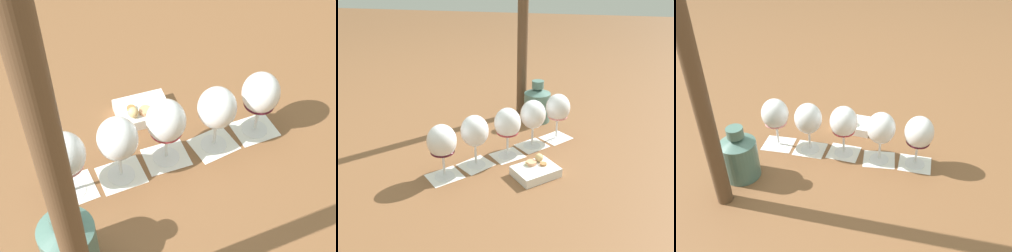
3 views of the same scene
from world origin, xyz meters
The scene contains 14 objects.
ground_plane centered at (0.00, 0.00, 0.00)m, with size 8.00×8.00×0.00m, color brown.
tasting_card_0 centered at (-0.17, -0.17, 0.00)m, with size 0.14×0.14×0.00m.
tasting_card_1 centered at (-0.08, -0.09, 0.00)m, with size 0.14×0.14×0.00m.
tasting_card_2 centered at (-0.01, 0.01, 0.00)m, with size 0.14×0.14×0.00m.
tasting_card_3 centered at (0.09, 0.09, 0.00)m, with size 0.14×0.14×0.00m.
tasting_card_4 centered at (0.17, 0.18, 0.00)m, with size 0.14×0.14×0.00m.
wine_glass_0 centered at (-0.17, -0.17, 0.12)m, with size 0.09×0.09×0.18m.
wine_glass_1 centered at (-0.08, -0.09, 0.12)m, with size 0.09×0.09×0.18m.
wine_glass_2 centered at (-0.01, 0.01, 0.12)m, with size 0.09×0.09×0.18m.
wine_glass_3 centered at (0.09, 0.09, 0.12)m, with size 0.09×0.09×0.18m.
wine_glass_4 centered at (0.17, 0.18, 0.12)m, with size 0.09×0.09×0.18m.
ceramic_vase centered at (-0.07, -0.33, 0.08)m, with size 0.11×0.11×0.18m.
snack_dish centered at (-0.12, 0.11, 0.02)m, with size 0.17×0.17×0.06m.
umbrella_pole centered at (0.01, -0.41, 0.39)m, with size 0.04×0.04×0.78m.
Camera 1 is at (0.32, -0.74, 0.97)m, focal length 55.00 mm.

